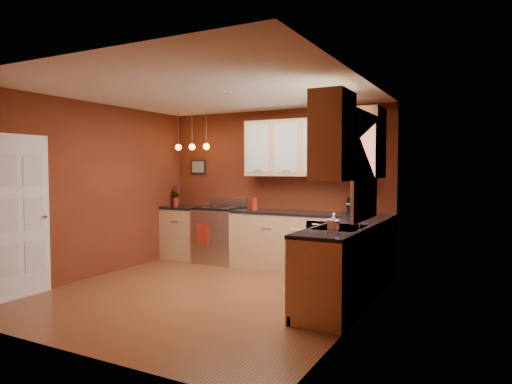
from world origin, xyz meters
The scene contains 27 objects.
floor centered at (0.00, 0.00, 0.00)m, with size 4.20×4.20×0.00m, color brown.
ceiling centered at (0.00, 0.00, 2.60)m, with size 4.00×4.20×0.02m, color white.
wall_back centered at (0.00, 2.10, 1.30)m, with size 4.00×0.02×2.60m, color maroon.
wall_front centered at (0.00, -2.10, 1.30)m, with size 4.00×0.02×2.60m, color maroon.
wall_left centered at (-2.00, 0.00, 1.30)m, with size 0.02×4.20×2.60m, color maroon.
wall_right centered at (2.00, 0.00, 1.30)m, with size 0.02×4.20×2.60m, color maroon.
base_cabinets_back_left centered at (-1.65, 1.80, 0.45)m, with size 0.70×0.60×0.90m, color tan.
base_cabinets_back_right centered at (0.73, 1.80, 0.45)m, with size 2.54×0.60×0.90m, color tan.
base_cabinets_right centered at (1.70, 0.45, 0.45)m, with size 0.60×2.10×0.90m, color tan.
counter_back_left centered at (-1.65, 1.80, 0.92)m, with size 0.70×0.62×0.04m, color black.
counter_back_right centered at (0.73, 1.80, 0.92)m, with size 2.54×0.62×0.04m, color black.
counter_right centered at (1.70, 0.45, 0.92)m, with size 0.62×2.10×0.04m, color black.
gas_range centered at (-0.92, 1.80, 0.48)m, with size 0.76×0.64×1.11m.
dishwasher_front centered at (1.10, 1.51, 0.45)m, with size 0.60×0.02×0.80m, color #AEADB2.
sink centered at (1.70, 0.30, 0.92)m, with size 0.50×0.70×0.33m.
window centered at (1.97, 0.30, 1.69)m, with size 0.06×1.02×1.22m.
door_left_wall centered at (-1.97, -1.20, 1.03)m, with size 0.12×0.82×2.05m.
upper_cabinets_back centered at (0.60, 1.93, 1.95)m, with size 2.00×0.35×0.90m, color tan.
upper_cabinets_right centered at (1.82, 0.32, 1.95)m, with size 0.35×1.95×0.90m, color tan.
wall_picture centered at (-1.55, 2.08, 1.65)m, with size 0.32×0.03×0.26m, color black.
pendant_lights centered at (-1.45, 1.75, 2.01)m, with size 0.71×0.11×0.66m.
red_canister centered at (-0.21, 1.77, 1.04)m, with size 0.13×0.13×0.20m.
red_vase centered at (-1.89, 1.83, 1.02)m, with size 0.10×0.10×0.15m, color maroon.
flowers centered at (-1.89, 1.83, 1.19)m, with size 0.13×0.13×0.23m, color maroon.
coffee_maker centered at (1.42, 1.89, 1.06)m, with size 0.21×0.21×0.26m.
soap_pump centered at (1.78, -0.19, 1.05)m, with size 0.09×0.10×0.21m, color silver.
dish_towel centered at (-1.05, 1.47, 0.52)m, with size 0.24×0.02×0.32m, color maroon.
Camera 1 is at (3.30, -4.83, 1.63)m, focal length 32.00 mm.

